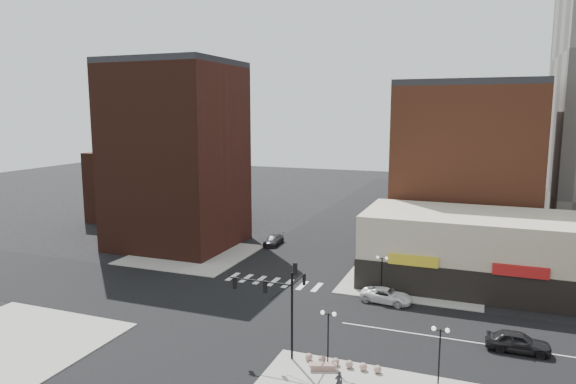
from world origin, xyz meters
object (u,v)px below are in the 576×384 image
(dark_sedan_north, at_px, (274,240))
(traffic_signal, at_px, (282,295))
(pedestrian, at_px, (339,382))
(white_suv, at_px, (386,296))
(dark_sedan_east, at_px, (518,342))
(street_lamp_ne, at_px, (382,266))
(stone_bench, at_px, (323,367))
(street_lamp_se_a, at_px, (328,324))
(street_lamp_se_b, at_px, (440,341))

(dark_sedan_north, bearing_deg, traffic_signal, -69.84)
(pedestrian, bearing_deg, white_suv, -121.70)
(dark_sedan_north, relative_size, pedestrian, 3.19)
(dark_sedan_east, bearing_deg, dark_sedan_north, 51.87)
(street_lamp_ne, relative_size, stone_bench, 1.97)
(street_lamp_se_a, distance_m, street_lamp_se_b, 8.00)
(stone_bench, bearing_deg, traffic_signal, 142.61)
(street_lamp_se_a, distance_m, street_lamp_ne, 16.03)
(street_lamp_se_a, relative_size, dark_sedan_north, 0.87)
(pedestrian, bearing_deg, street_lamp_se_a, -94.46)
(street_lamp_se_b, distance_m, dark_sedan_north, 40.29)
(traffic_signal, distance_m, street_lamp_se_a, 4.12)
(street_lamp_se_a, height_order, white_suv, street_lamp_se_a)
(pedestrian, bearing_deg, street_lamp_se_b, 177.72)
(dark_sedan_east, distance_m, pedestrian, 16.08)
(street_lamp_se_b, relative_size, dark_sedan_east, 0.86)
(street_lamp_ne, height_order, stone_bench, street_lamp_ne)
(street_lamp_se_a, distance_m, stone_bench, 3.09)
(stone_bench, bearing_deg, white_suv, 63.29)
(traffic_signal, height_order, stone_bench, traffic_signal)
(dark_sedan_east, xyz_separation_m, pedestrian, (-11.67, -11.06, 0.05))
(traffic_signal, distance_m, white_suv, 15.95)
(traffic_signal, relative_size, dark_sedan_east, 1.60)
(street_lamp_se_b, height_order, dark_sedan_north, street_lamp_se_b)
(traffic_signal, distance_m, street_lamp_ne, 16.62)
(traffic_signal, bearing_deg, street_lamp_ne, 73.25)
(dark_sedan_north, bearing_deg, street_lamp_se_b, -54.37)
(white_suv, height_order, dark_sedan_north, white_suv)
(street_lamp_se_a, height_order, pedestrian, street_lamp_se_a)
(street_lamp_se_b, xyz_separation_m, stone_bench, (-8.08, -1.00, -2.92))
(pedestrian, relative_size, stone_bench, 0.71)
(street_lamp_se_b, xyz_separation_m, pedestrian, (-6.20, -3.49, -2.42))
(street_lamp_ne, bearing_deg, street_lamp_se_b, -66.37)
(street_lamp_se_b, height_order, pedestrian, street_lamp_se_b)
(pedestrian, bearing_deg, traffic_signal, -65.05)
(street_lamp_se_a, distance_m, white_suv, 14.84)
(traffic_signal, relative_size, stone_bench, 3.68)
(traffic_signal, bearing_deg, white_suv, 68.77)
(white_suv, bearing_deg, pedestrian, -173.24)
(traffic_signal, bearing_deg, stone_bench, -17.60)
(street_lamp_se_b, height_order, street_lamp_ne, same)
(traffic_signal, xyz_separation_m, stone_bench, (3.68, -1.17, -4.59))
(street_lamp_ne, distance_m, dark_sedan_north, 23.96)
(street_lamp_se_b, height_order, stone_bench, street_lamp_se_b)
(street_lamp_ne, height_order, dark_sedan_east, street_lamp_ne)
(street_lamp_ne, xyz_separation_m, dark_sedan_east, (12.47, -8.44, -2.47))
(traffic_signal, distance_m, stone_bench, 6.00)
(street_lamp_se_a, height_order, dark_sedan_east, street_lamp_se_a)
(traffic_signal, xyz_separation_m, white_suv, (5.57, 14.33, -4.25))
(white_suv, distance_m, dark_sedan_north, 25.40)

